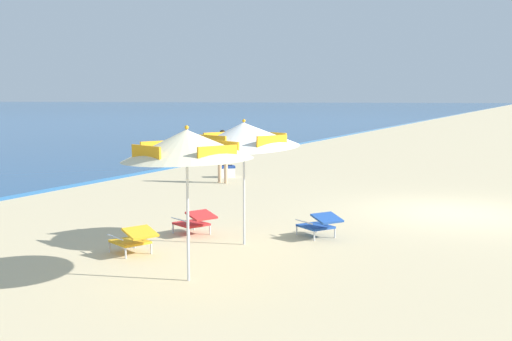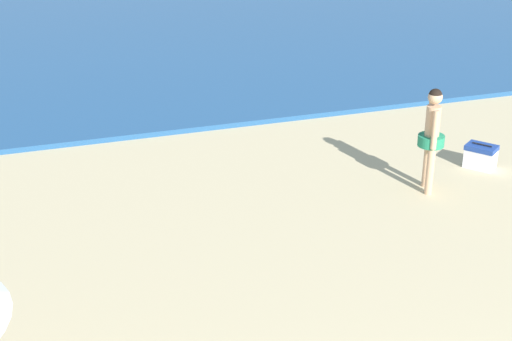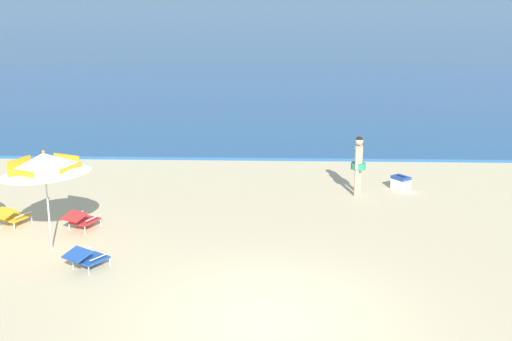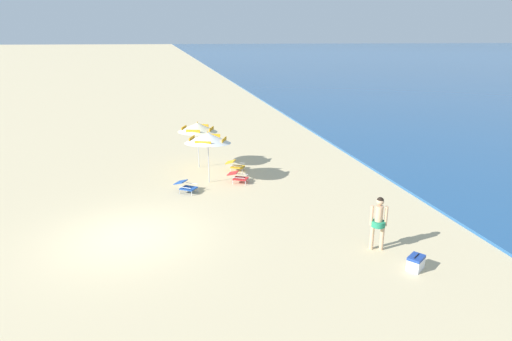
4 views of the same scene
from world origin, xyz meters
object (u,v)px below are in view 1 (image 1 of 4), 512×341
at_px(cooler_box, 227,171).
at_px(beach_umbrella_striped_main, 244,135).
at_px(lounge_chair_beside_umbrella, 195,221).
at_px(beach_umbrella_striped_second, 187,145).
at_px(person_standing_near_shore, 223,152).
at_px(lounge_chair_under_umbrella, 320,223).
at_px(lounge_chair_facing_sea, 134,238).

bearing_deg(cooler_box, beach_umbrella_striped_main, -151.04).
xyz_separation_m(lounge_chair_beside_umbrella, cooler_box, (8.27, 3.53, -0.08)).
relative_size(beach_umbrella_striped_main, beach_umbrella_striped_second, 0.99).
bearing_deg(person_standing_near_shore, lounge_chair_beside_umbrella, -156.51).
bearing_deg(person_standing_near_shore, lounge_chair_under_umbrella, -139.32).
bearing_deg(person_standing_near_shore, beach_umbrella_striped_second, -155.10).
distance_m(beach_umbrella_striped_main, lounge_chair_beside_umbrella, 2.14).
xyz_separation_m(person_standing_near_shore, cooler_box, (1.30, 0.51, -0.77)).
distance_m(lounge_chair_under_umbrella, person_standing_near_shore, 8.20).
bearing_deg(lounge_chair_under_umbrella, beach_umbrella_striped_second, 166.63).
relative_size(person_standing_near_shore, cooler_box, 2.77).
relative_size(beach_umbrella_striped_main, cooler_box, 4.33).
bearing_deg(beach_umbrella_striped_main, lounge_chair_under_umbrella, -44.31).
bearing_deg(lounge_chair_under_umbrella, lounge_chair_beside_umbrella, 108.49).
bearing_deg(cooler_box, lounge_chair_beside_umbrella, -156.86).
distance_m(beach_umbrella_striped_main, lounge_chair_facing_sea, 2.65).
relative_size(lounge_chair_facing_sea, person_standing_near_shore, 0.59).
height_order(beach_umbrella_striped_second, cooler_box, beach_umbrella_striped_second).
relative_size(beach_umbrella_striped_second, lounge_chair_under_umbrella, 2.66).
distance_m(lounge_chair_under_umbrella, lounge_chair_beside_umbrella, 2.42).
height_order(beach_umbrella_striped_main, lounge_chair_beside_umbrella, beach_umbrella_striped_main).
height_order(lounge_chair_beside_umbrella, cooler_box, lounge_chair_beside_umbrella).
distance_m(lounge_chair_beside_umbrella, person_standing_near_shore, 7.63).
distance_m(beach_umbrella_striped_main, cooler_box, 9.99).
distance_m(beach_umbrella_striped_second, lounge_chair_facing_sea, 2.55).
bearing_deg(person_standing_near_shore, beach_umbrella_striped_main, -149.77).
bearing_deg(beach_umbrella_striped_main, lounge_chair_facing_sea, 135.97).
height_order(lounge_chair_under_umbrella, cooler_box, lounge_chair_under_umbrella).
bearing_deg(lounge_chair_facing_sea, beach_umbrella_striped_main, -44.03).
distance_m(lounge_chair_under_umbrella, cooler_box, 9.50).
bearing_deg(beach_umbrella_striped_main, beach_umbrella_striped_second, -174.17).
bearing_deg(lounge_chair_under_umbrella, lounge_chair_facing_sea, 135.85).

